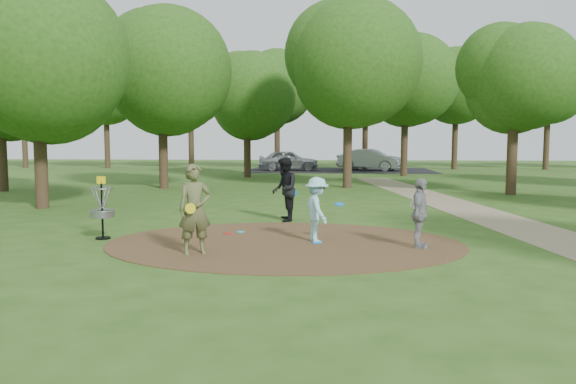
{
  "coord_description": "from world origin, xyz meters",
  "views": [
    {
      "loc": [
        0.98,
        -12.96,
        2.47
      ],
      "look_at": [
        0.0,
        1.2,
        1.1
      ],
      "focal_mm": 35.0,
      "sensor_mm": 36.0,
      "label": 1
    }
  ],
  "objects": [
    {
      "name": "player_waiting_with_disc",
      "position": [
        3.06,
        -0.39,
        0.79
      ],
      "size": [
        0.65,
        1.0,
        1.58
      ],
      "color": "gray",
      "rests_on": "ground"
    },
    {
      "name": "tree_ring",
      "position": [
        1.21,
        9.63,
        5.24
      ],
      "size": [
        37.12,
        45.32,
        9.04
      ],
      "color": "#332316",
      "rests_on": "ground"
    },
    {
      "name": "disc_ground_cyan",
      "position": [
        -1.25,
        1.38,
        0.03
      ],
      "size": [
        0.22,
        0.22,
        0.02
      ],
      "primitive_type": "cylinder",
      "color": "#19B4CD",
      "rests_on": "dirt_clearing"
    },
    {
      "name": "car_right",
      "position": [
        4.29,
        30.03,
        0.81
      ],
      "size": [
        5.22,
        3.55,
        1.63
      ],
      "primitive_type": "imported",
      "rotation": [
        0.0,
        0.0,
        1.16
      ],
      "color": "#93979A",
      "rests_on": "ground"
    },
    {
      "name": "ground",
      "position": [
        0.0,
        0.0,
        0.0
      ],
      "size": [
        100.0,
        100.0,
        0.0
      ],
      "primitive_type": "plane",
      "color": "#2D5119",
      "rests_on": "ground"
    },
    {
      "name": "disc_golf_basket",
      "position": [
        -4.5,
        0.3,
        0.87
      ],
      "size": [
        0.63,
        0.63,
        1.54
      ],
      "color": "black",
      "rests_on": "ground"
    },
    {
      "name": "disc_ground_blue",
      "position": [
        0.77,
        -0.0,
        0.03
      ],
      "size": [
        0.22,
        0.22,
        0.02
      ],
      "primitive_type": "cylinder",
      "color": "#0D7FDF",
      "rests_on": "dirt_clearing"
    },
    {
      "name": "car_left",
      "position": [
        -1.92,
        29.49,
        0.78
      ],
      "size": [
        4.7,
        2.19,
        1.56
      ],
      "primitive_type": "imported",
      "rotation": [
        0.0,
        0.0,
        1.65
      ],
      "color": "#A6A9AE",
      "rests_on": "ground"
    },
    {
      "name": "dirt_clearing",
      "position": [
        0.0,
        0.0,
        0.01
      ],
      "size": [
        8.4,
        8.4,
        0.02
      ],
      "primitive_type": "cylinder",
      "color": "#47301C",
      "rests_on": "ground"
    },
    {
      "name": "player_walking_with_disc",
      "position": [
        -0.27,
        3.54,
        0.95
      ],
      "size": [
        0.8,
        0.98,
        1.9
      ],
      "color": "black",
      "rests_on": "ground"
    },
    {
      "name": "footpath",
      "position": [
        6.5,
        2.0,
        0.01
      ],
      "size": [
        7.55,
        39.89,
        0.01
      ],
      "primitive_type": "cube",
      "rotation": [
        0.0,
        0.0,
        0.14
      ],
      "color": "#8C7A5B",
      "rests_on": "ground"
    },
    {
      "name": "parking_lot",
      "position": [
        2.0,
        30.0,
        0.0
      ],
      "size": [
        14.0,
        8.0,
        0.01
      ],
      "primitive_type": "cube",
      "color": "black",
      "rests_on": "ground"
    },
    {
      "name": "disc_ground_red",
      "position": [
        -1.55,
        1.11,
        0.03
      ],
      "size": [
        0.22,
        0.22,
        0.02
      ],
      "primitive_type": "cylinder",
      "color": "red",
      "rests_on": "dirt_clearing"
    },
    {
      "name": "player_throwing_with_disc",
      "position": [
        0.75,
        0.22,
        0.78
      ],
      "size": [
        1.11,
        1.14,
        1.55
      ],
      "color": "#9BDAE7",
      "rests_on": "ground"
    },
    {
      "name": "player_observer_with_disc",
      "position": [
        -1.8,
        -1.37,
        0.96
      ],
      "size": [
        0.83,
        0.72,
        1.93
      ],
      "color": "brown",
      "rests_on": "ground"
    }
  ]
}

